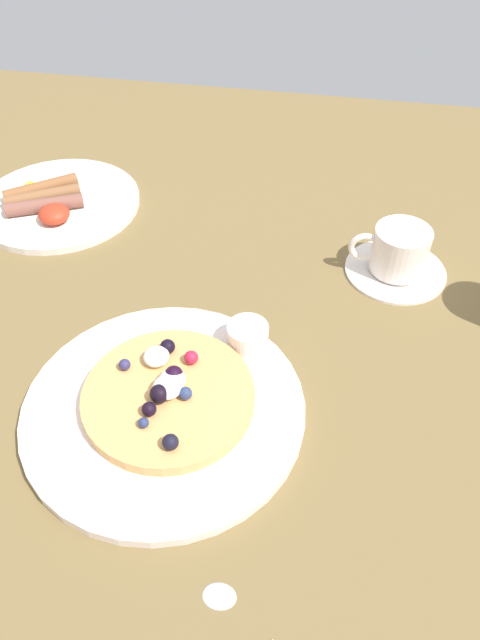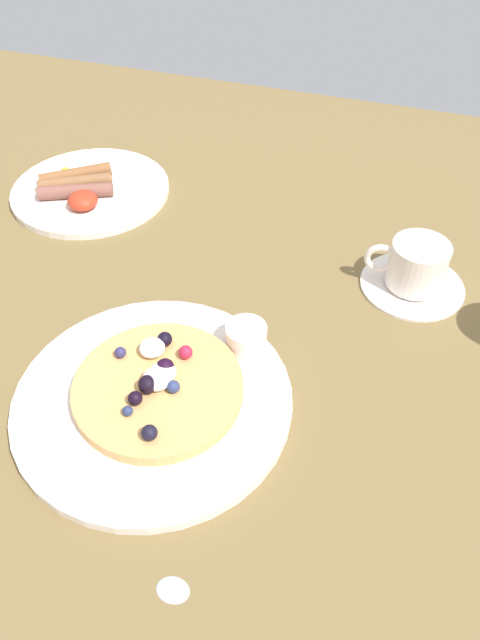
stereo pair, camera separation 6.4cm
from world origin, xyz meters
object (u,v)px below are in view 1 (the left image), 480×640
object	(u,v)px
breakfast_plate	(59,203)
coffee_saucer	(395,270)
teaspoon	(259,633)
pancake_plate	(164,409)
coffee_cup	(399,249)
syrup_ramekin	(248,336)

from	to	relation	value
breakfast_plate	coffee_saucer	bearing A→B (deg)	-7.32
breakfast_plate	teaspoon	world-z (taller)	breakfast_plate
pancake_plate	coffee_cup	xyz separation A→B (m)	(0.23, 0.27, 0.03)
pancake_plate	teaspoon	xyz separation A→B (m)	(0.13, -0.19, -0.00)
syrup_ramekin	coffee_cup	size ratio (longest dim) A/B	0.46
syrup_ramekin	teaspoon	distance (m)	0.30
pancake_plate	coffee_cup	world-z (taller)	coffee_cup
coffee_saucer	coffee_cup	size ratio (longest dim) A/B	1.29
syrup_ramekin	breakfast_plate	distance (m)	0.40
syrup_ramekin	pancake_plate	bearing A→B (deg)	-125.69
breakfast_plate	teaspoon	bearing A→B (deg)	-53.88
breakfast_plate	teaspoon	xyz separation A→B (m)	(0.39, -0.53, -0.00)
pancake_plate	teaspoon	bearing A→B (deg)	-55.94
breakfast_plate	coffee_cup	distance (m)	0.49
pancake_plate	teaspoon	world-z (taller)	pancake_plate
breakfast_plate	coffee_cup	world-z (taller)	coffee_cup
breakfast_plate	coffee_cup	size ratio (longest dim) A/B	2.34
pancake_plate	coffee_cup	distance (m)	0.36
syrup_ramekin	breakfast_plate	xyz separation A→B (m)	(-0.32, 0.24, -0.02)
pancake_plate	breakfast_plate	bearing A→B (deg)	127.26
pancake_plate	breakfast_plate	size ratio (longest dim) A/B	1.23
coffee_saucer	coffee_cup	xyz separation A→B (m)	(-0.00, -0.00, 0.03)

